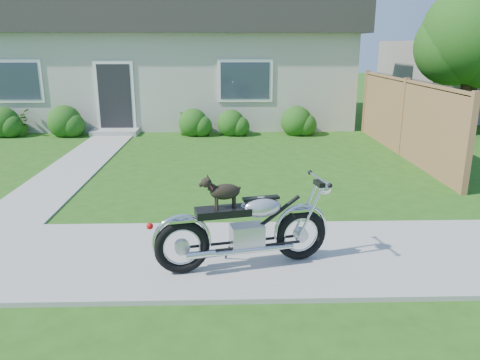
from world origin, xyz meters
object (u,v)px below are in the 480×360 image
at_px(motorcycle_with_dog, 246,227).
at_px(house, 173,59).
at_px(potted_plant_right, 185,123).
at_px(fence, 404,117).
at_px(potted_plant_left, 19,123).
at_px(tree_near, 477,39).

bearing_deg(motorcycle_with_dog, house, 87.25).
relative_size(house, potted_plant_right, 17.52).
bearing_deg(fence, house, 135.26).
bearing_deg(motorcycle_with_dog, potted_plant_left, 113.43).
height_order(house, motorcycle_with_dog, house).
distance_m(house, potted_plant_left, 5.81).
relative_size(fence, motorcycle_with_dog, 3.01).
bearing_deg(fence, potted_plant_right, 153.57).
xyz_separation_m(potted_plant_right, motorcycle_with_dog, (1.50, -8.91, 0.19)).
bearing_deg(fence, potted_plant_left, 165.25).
distance_m(tree_near, motorcycle_with_dog, 11.19).
height_order(potted_plant_right, motorcycle_with_dog, motorcycle_with_dog).
distance_m(tree_near, potted_plant_left, 13.68).
height_order(fence, potted_plant_left, fence).
bearing_deg(tree_near, house, 156.92).
xyz_separation_m(house, fence, (6.30, -6.24, -1.22)).
bearing_deg(potted_plant_right, tree_near, -2.98).
xyz_separation_m(potted_plant_left, potted_plant_right, (5.00, 0.00, -0.04)).
relative_size(tree_near, potted_plant_left, 5.56).
bearing_deg(potted_plant_left, potted_plant_right, 0.00).
bearing_deg(fence, tree_near, 39.95).
bearing_deg(potted_plant_right, motorcycle_with_dog, -80.47).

